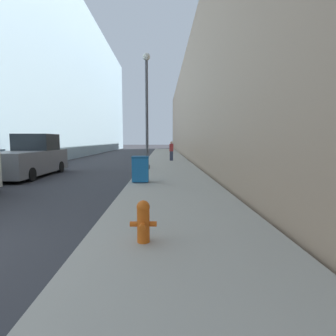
# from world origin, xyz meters

# --- Properties ---
(sidewalk_right) EXTENTS (3.61, 60.00, 0.16)m
(sidewalk_right) POSITION_xyz_m (5.23, 18.00, 0.08)
(sidewalk_right) COLOR #9E998E
(sidewalk_right) RESTS_ON ground
(building_left_glass) EXTENTS (12.00, 60.00, 17.56)m
(building_left_glass) POSITION_xyz_m (-10.04, 26.00, 8.78)
(building_left_glass) COLOR #99B7C6
(building_left_glass) RESTS_ON ground
(building_right_stone) EXTENTS (12.00, 60.00, 10.69)m
(building_right_stone) POSITION_xyz_m (13.13, 26.00, 5.35)
(building_right_stone) COLOR #9E7F66
(building_right_stone) RESTS_ON ground
(fire_hydrant) EXTENTS (0.45, 0.34, 0.72)m
(fire_hydrant) POSITION_xyz_m (4.48, 1.06, 0.53)
(fire_hydrant) COLOR #D15614
(fire_hydrant) RESTS_ON sidewalk_right
(trash_bin) EXTENTS (0.67, 0.63, 1.07)m
(trash_bin) POSITION_xyz_m (3.91, 7.43, 0.71)
(trash_bin) COLOR #19609E
(trash_bin) RESTS_ON sidewalk_right
(lamppost) EXTENTS (0.42, 0.42, 6.66)m
(lamppost) POSITION_xyz_m (3.90, 12.31, 3.97)
(lamppost) COLOR #4C4C51
(lamppost) RESTS_ON sidewalk_right
(pickup_truck) EXTENTS (2.13, 5.53, 2.21)m
(pickup_truck) POSITION_xyz_m (-2.12, 10.55, 0.92)
(pickup_truck) COLOR slate
(pickup_truck) RESTS_ON ground
(pedestrian_on_sidewalk) EXTENTS (0.33, 0.21, 1.62)m
(pedestrian_on_sidewalk) POSITION_xyz_m (5.56, 18.72, 0.97)
(pedestrian_on_sidewalk) COLOR #2D3347
(pedestrian_on_sidewalk) RESTS_ON sidewalk_right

